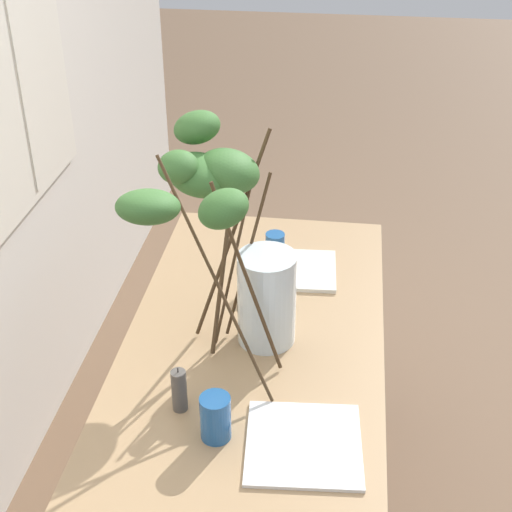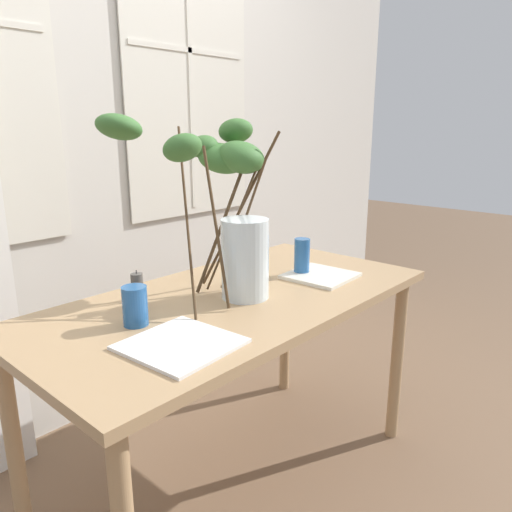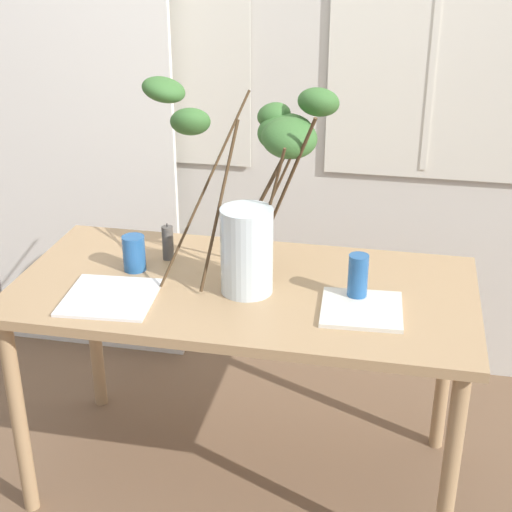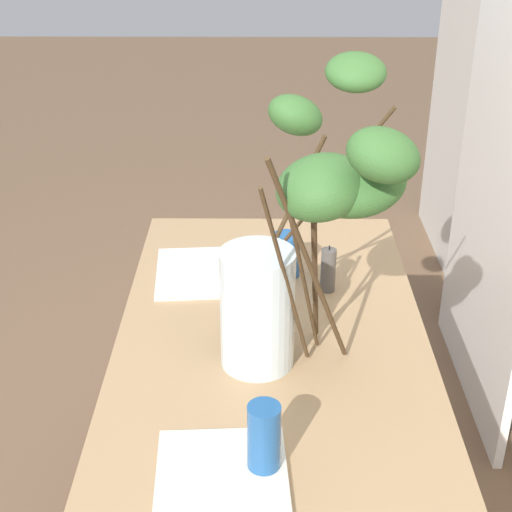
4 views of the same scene
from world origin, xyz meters
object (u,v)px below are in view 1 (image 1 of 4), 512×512
(drinking_glass_blue_right, at_px, (275,254))
(plate_square_left, at_px, (304,444))
(plate_square_right, at_px, (299,270))
(drinking_glass_blue_left, at_px, (216,417))
(dining_table, at_px, (254,364))
(vase_with_branches, at_px, (233,234))
(pillar_candle, at_px, (179,390))

(drinking_glass_blue_right, xyz_separation_m, plate_square_left, (-0.74, -0.15, -0.07))
(drinking_glass_blue_right, relative_size, plate_square_right, 0.61)
(drinking_glass_blue_left, relative_size, plate_square_left, 0.44)
(dining_table, xyz_separation_m, vase_with_branches, (0.03, 0.06, 0.41))
(vase_with_branches, distance_m, pillar_candle, 0.43)
(drinking_glass_blue_right, distance_m, plate_square_left, 0.76)
(drinking_glass_blue_left, bearing_deg, pillar_candle, 52.19)
(vase_with_branches, height_order, plate_square_right, vase_with_branches)
(dining_table, xyz_separation_m, drinking_glass_blue_left, (-0.38, 0.04, 0.14))
(dining_table, distance_m, pillar_candle, 0.36)
(drinking_glass_blue_right, bearing_deg, plate_square_left, -168.47)
(vase_with_branches, xyz_separation_m, pillar_candle, (-0.32, 0.09, -0.27))
(dining_table, relative_size, vase_with_branches, 2.12)
(dining_table, height_order, drinking_glass_blue_left, drinking_glass_blue_left)
(vase_with_branches, bearing_deg, pillar_candle, 165.06)
(vase_with_branches, bearing_deg, plate_square_left, -150.64)
(pillar_candle, bearing_deg, plate_square_right, -19.72)
(vase_with_branches, relative_size, plate_square_right, 2.89)
(drinking_glass_blue_right, xyz_separation_m, pillar_candle, (-0.66, 0.17, -0.01))
(vase_with_branches, height_order, drinking_glass_blue_right, vase_with_branches)
(vase_with_branches, height_order, pillar_candle, vase_with_branches)
(plate_square_right, bearing_deg, drinking_glass_blue_right, 105.49)
(drinking_glass_blue_right, bearing_deg, drinking_glass_blue_left, 175.33)
(plate_square_left, bearing_deg, plate_square_right, 5.62)
(dining_table, xyz_separation_m, plate_square_right, (0.38, -0.10, 0.09))
(plate_square_right, bearing_deg, drinking_glass_blue_left, 169.80)
(plate_square_right, height_order, pillar_candle, pillar_candle)
(plate_square_left, bearing_deg, drinking_glass_blue_right, 11.53)
(drinking_glass_blue_left, bearing_deg, dining_table, -6.02)
(plate_square_left, bearing_deg, vase_with_branches, 29.36)
(dining_table, xyz_separation_m, plate_square_left, (-0.38, -0.17, 0.09))
(plate_square_right, distance_m, pillar_candle, 0.72)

